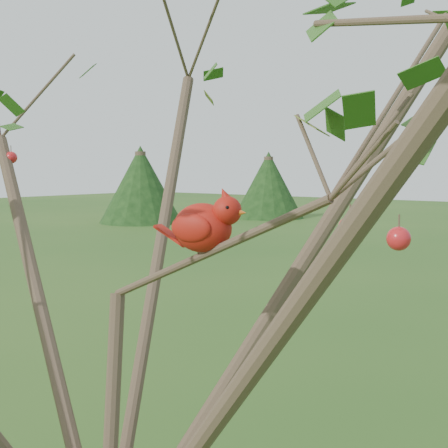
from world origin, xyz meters
name	(u,v)px	position (x,y,z in m)	size (l,w,h in m)	color
crabapple_tree	(97,229)	(0.03, -0.02, 2.12)	(2.35, 2.05, 2.95)	#3D2C21
cardinal	(205,225)	(0.25, 0.08, 2.13)	(0.21, 0.12, 0.15)	#B71D0F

